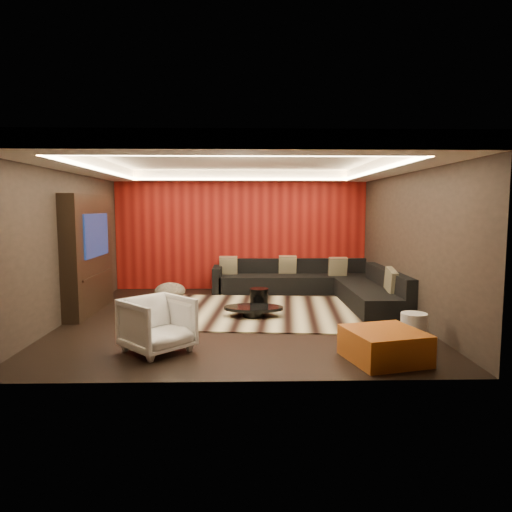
{
  "coord_description": "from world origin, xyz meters",
  "views": [
    {
      "loc": [
        0.09,
        -7.98,
        1.95
      ],
      "look_at": [
        0.3,
        0.6,
        1.05
      ],
      "focal_mm": 32.0,
      "sensor_mm": 36.0,
      "label": 1
    }
  ],
  "objects_px": {
    "drum_stool": "(259,299)",
    "sectional_sofa": "(320,285)",
    "armchair": "(157,325)",
    "coffee_table": "(254,311)",
    "white_side_table": "(414,329)",
    "orange_ottoman": "(384,345)"
  },
  "relations": [
    {
      "from": "armchair",
      "to": "drum_stool",
      "type": "bearing_deg",
      "value": 14.26
    },
    {
      "from": "armchair",
      "to": "sectional_sofa",
      "type": "height_order",
      "value": "same"
    },
    {
      "from": "drum_stool",
      "to": "armchair",
      "type": "relative_size",
      "value": 0.51
    },
    {
      "from": "coffee_table",
      "to": "orange_ottoman",
      "type": "height_order",
      "value": "orange_ottoman"
    },
    {
      "from": "drum_stool",
      "to": "sectional_sofa",
      "type": "height_order",
      "value": "sectional_sofa"
    },
    {
      "from": "drum_stool",
      "to": "orange_ottoman",
      "type": "distance_m",
      "value": 3.24
    },
    {
      "from": "coffee_table",
      "to": "sectional_sofa",
      "type": "xyz_separation_m",
      "value": [
        1.49,
        1.82,
        0.15
      ]
    },
    {
      "from": "orange_ottoman",
      "to": "sectional_sofa",
      "type": "bearing_deg",
      "value": 91.96
    },
    {
      "from": "coffee_table",
      "to": "drum_stool",
      "type": "height_order",
      "value": "drum_stool"
    },
    {
      "from": "white_side_table",
      "to": "armchair",
      "type": "height_order",
      "value": "armchair"
    },
    {
      "from": "armchair",
      "to": "sectional_sofa",
      "type": "relative_size",
      "value": 0.23
    },
    {
      "from": "white_side_table",
      "to": "sectional_sofa",
      "type": "relative_size",
      "value": 0.13
    },
    {
      "from": "orange_ottoman",
      "to": "coffee_table",
      "type": "bearing_deg",
      "value": 124.66
    },
    {
      "from": "armchair",
      "to": "sectional_sofa",
      "type": "bearing_deg",
      "value": 8.21
    },
    {
      "from": "drum_stool",
      "to": "armchair",
      "type": "distance_m",
      "value": 2.83
    },
    {
      "from": "coffee_table",
      "to": "armchair",
      "type": "relative_size",
      "value": 1.29
    },
    {
      "from": "drum_stool",
      "to": "orange_ottoman",
      "type": "xyz_separation_m",
      "value": [
        1.52,
        -2.86,
        -0.03
      ]
    },
    {
      "from": "drum_stool",
      "to": "white_side_table",
      "type": "bearing_deg",
      "value": -45.9
    },
    {
      "from": "coffee_table",
      "to": "orange_ottoman",
      "type": "relative_size",
      "value": 1.19
    },
    {
      "from": "white_side_table",
      "to": "armchair",
      "type": "relative_size",
      "value": 0.56
    },
    {
      "from": "orange_ottoman",
      "to": "sectional_sofa",
      "type": "height_order",
      "value": "sectional_sofa"
    },
    {
      "from": "coffee_table",
      "to": "orange_ottoman",
      "type": "distance_m",
      "value": 2.88
    }
  ]
}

